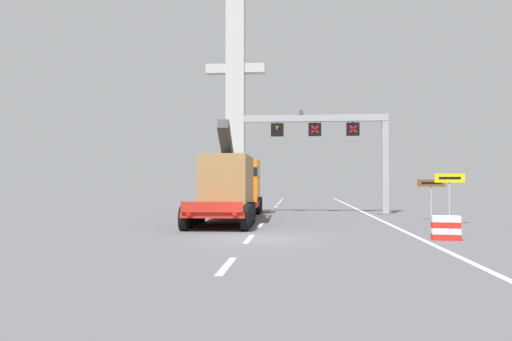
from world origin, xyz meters
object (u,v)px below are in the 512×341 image
Objects in this scene: overhead_lane_gantry at (336,135)px; crash_barrier_striped at (446,228)px; bridge_pylon_distant at (236,91)px; exit_sign_yellow at (450,186)px; heavy_haul_truck_red at (233,184)px; tourist_info_sign_brown at (431,189)px.

crash_barrier_striped is at bearing -78.11° from overhead_lane_gantry.
bridge_pylon_distant is at bearing 106.78° from overhead_lane_gantry.
exit_sign_yellow is at bearing -70.21° from bridge_pylon_distant.
heavy_haul_truck_red is 11.94m from exit_sign_yellow.
crash_barrier_striped is at bearing -46.49° from heavy_haul_truck_red.
heavy_haul_truck_red is at bearing 133.51° from crash_barrier_striped.
bridge_pylon_distant is (-14.87, 53.47, 15.54)m from crash_barrier_striped.
exit_sign_yellow is 1.12× the size of tourist_info_sign_brown.
bridge_pylon_distant reaches higher than tourist_info_sign_brown.
tourist_info_sign_brown is 49.80m from bridge_pylon_distant.
crash_barrier_striped is at bearing -102.21° from tourist_info_sign_brown.
crash_barrier_striped is (9.31, -9.81, -1.54)m from heavy_haul_truck_red.
heavy_haul_truck_red reaches higher than tourist_info_sign_brown.
bridge_pylon_distant is at bearing 110.58° from tourist_info_sign_brown.
bridge_pylon_distant is at bearing 105.54° from crash_barrier_striped.
overhead_lane_gantry is 4.32× the size of tourist_info_sign_brown.
bridge_pylon_distant is (-11.97, 39.72, 10.72)m from overhead_lane_gantry.
tourist_info_sign_brown is at bearing -45.91° from overhead_lane_gantry.
heavy_haul_truck_red reaches higher than exit_sign_yellow.
heavy_haul_truck_red is 13.61m from crash_barrier_striped.
exit_sign_yellow is at bearing -85.34° from tourist_info_sign_brown.
crash_barrier_striped is 0.03× the size of bridge_pylon_distant.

